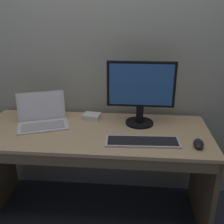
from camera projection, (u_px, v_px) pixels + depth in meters
The scene contains 7 objects.
ground_plane at pixel (96, 212), 2.11m from camera, with size 14.00×14.00×0.00m, color #2D333D.
desk at pixel (94, 155), 1.90m from camera, with size 1.59×0.65×0.71m.
laptop_silver at pixel (42, 118), 1.93m from camera, with size 0.42×0.37×0.21m.
external_monitor at pixel (141, 92), 1.85m from camera, with size 0.47×0.20×0.46m.
wired_keyboard at pixel (142, 142), 1.68m from camera, with size 0.47×0.17×0.01m.
computer_mouse at pixel (198, 144), 1.62m from camera, with size 0.06×0.12×0.04m, color black.
external_drive_box at pixel (92, 116), 2.03m from camera, with size 0.12×0.10×0.04m, color silver.
Camera 1 is at (0.27, -1.65, 1.51)m, focal length 42.78 mm.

